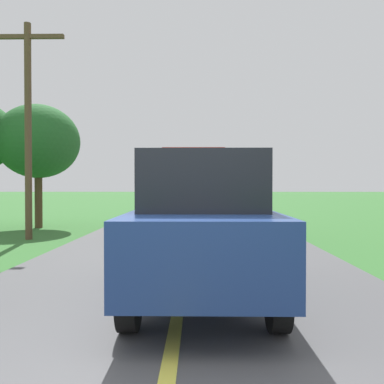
{
  "coord_description": "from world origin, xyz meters",
  "views": [
    {
      "loc": [
        0.24,
        -3.12,
        1.6
      ],
      "look_at": [
        0.06,
        9.28,
        1.4
      ],
      "focal_mm": 37.0,
      "sensor_mm": 36.0,
      "label": 1
    }
  ],
  "objects_px": {
    "utility_pole_roadside": "(28,121)",
    "following_car": "(202,225)",
    "banana_truck_near": "(194,190)",
    "roadside_tree_far_left": "(38,142)"
  },
  "relations": [
    {
      "from": "utility_pole_roadside",
      "to": "following_car",
      "type": "xyz_separation_m",
      "value": [
        5.09,
        -6.35,
        -2.43
      ]
    },
    {
      "from": "banana_truck_near",
      "to": "following_car",
      "type": "xyz_separation_m",
      "value": [
        0.18,
        -7.74,
        -0.39
      ]
    },
    {
      "from": "banana_truck_near",
      "to": "following_car",
      "type": "relative_size",
      "value": 1.42
    },
    {
      "from": "roadside_tree_far_left",
      "to": "following_car",
      "type": "distance_m",
      "value": 11.56
    },
    {
      "from": "roadside_tree_far_left",
      "to": "following_car",
      "type": "height_order",
      "value": "roadside_tree_far_left"
    },
    {
      "from": "utility_pole_roadside",
      "to": "following_car",
      "type": "height_order",
      "value": "utility_pole_roadside"
    },
    {
      "from": "banana_truck_near",
      "to": "roadside_tree_far_left",
      "type": "distance_m",
      "value": 6.45
    },
    {
      "from": "utility_pole_roadside",
      "to": "banana_truck_near",
      "type": "bearing_deg",
      "value": 15.74
    },
    {
      "from": "utility_pole_roadside",
      "to": "roadside_tree_far_left",
      "type": "xyz_separation_m",
      "value": [
        -1.01,
        3.22,
        -0.24
      ]
    },
    {
      "from": "utility_pole_roadside",
      "to": "following_car",
      "type": "distance_m",
      "value": 8.5
    }
  ]
}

